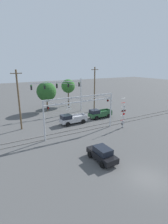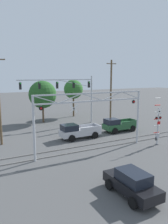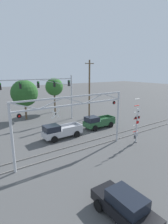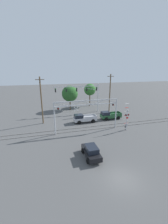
# 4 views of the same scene
# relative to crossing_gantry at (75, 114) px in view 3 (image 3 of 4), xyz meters

# --- Properties ---
(rail_track_near) EXTENTS (80.00, 0.08, 0.10)m
(rail_track_near) POSITION_rel_crossing_gantry_xyz_m (0.02, 0.28, -4.28)
(rail_track_near) COLOR gray
(rail_track_near) RESTS_ON ground_plane
(rail_track_far) EXTENTS (80.00, 0.08, 0.10)m
(rail_track_far) POSITION_rel_crossing_gantry_xyz_m (0.02, 1.72, -4.28)
(rail_track_far) COLOR gray
(rail_track_far) RESTS_ON ground_plane
(crossing_gantry) EXTENTS (12.27, 0.27, 6.09)m
(crossing_gantry) POSITION_rel_crossing_gantry_xyz_m (0.00, 0.00, 0.00)
(crossing_gantry) COLOR #B7BABF
(crossing_gantry) RESTS_ON ground_plane
(crossing_signal_mast) EXTENTS (1.07, 0.35, 5.38)m
(crossing_signal_mast) POSITION_rel_crossing_gantry_xyz_m (7.58, -1.61, -2.25)
(crossing_signal_mast) COLOR #B7BABF
(crossing_signal_mast) RESTS_ON ground_plane
(traffic_signal_span) EXTENTS (12.03, 0.39, 7.73)m
(traffic_signal_span) POSITION_rel_crossing_gantry_xyz_m (3.33, 12.20, 1.22)
(traffic_signal_span) COLOR #B7BABF
(traffic_signal_span) RESTS_ON ground_plane
(pickup_truck_lead) EXTENTS (5.14, 2.07, 1.90)m
(pickup_truck_lead) POSITION_rel_crossing_gantry_xyz_m (0.74, 4.74, -3.38)
(pickup_truck_lead) COLOR #B7B7BC
(pickup_truck_lead) RESTS_ON ground_plane
(pickup_truck_following) EXTENTS (4.94, 2.07, 1.90)m
(pickup_truck_following) POSITION_rel_crossing_gantry_xyz_m (7.28, 5.24, -3.38)
(pickup_truck_following) COLOR #23512D
(pickup_truck_following) RESTS_ON ground_plane
(sedan_waiting) EXTENTS (1.98, 4.19, 1.70)m
(sedan_waiting) POSITION_rel_crossing_gantry_xyz_m (-1.95, -8.64, -3.47)
(sedan_waiting) COLOR black
(sedan_waiting) RESTS_ON ground_plane
(utility_pole_right) EXTENTS (1.80, 0.28, 10.24)m
(utility_pole_right) POSITION_rel_crossing_gantry_xyz_m (9.61, 10.66, 0.94)
(utility_pole_right) COLOR brown
(utility_pole_right) RESTS_ON ground_plane
(background_tree_beyond_span) EXTENTS (3.62, 3.62, 7.02)m
(background_tree_beyond_span) POSITION_rel_crossing_gantry_xyz_m (6.61, 18.77, 0.85)
(background_tree_beyond_span) COLOR brown
(background_tree_beyond_span) RESTS_ON ground_plane
(background_tree_far_left_verge) EXTENTS (4.56, 4.56, 6.96)m
(background_tree_far_left_verge) POSITION_rel_crossing_gantry_xyz_m (-0.25, 16.05, 0.34)
(background_tree_far_left_verge) COLOR brown
(background_tree_far_left_verge) RESTS_ON ground_plane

